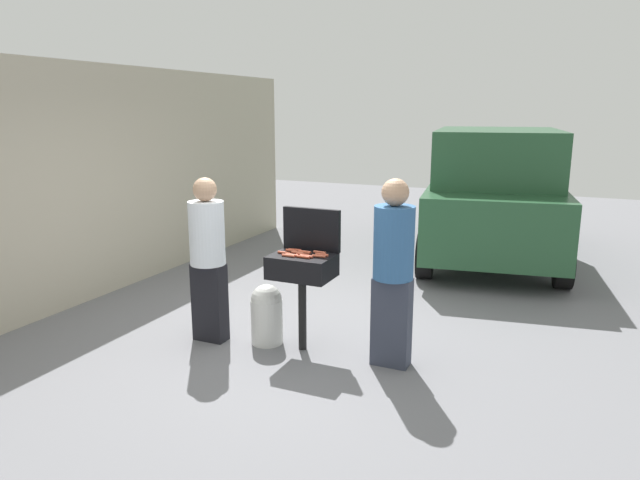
{
  "coord_description": "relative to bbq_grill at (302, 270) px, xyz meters",
  "views": [
    {
      "loc": [
        2.57,
        -4.94,
        2.33
      ],
      "look_at": [
        0.21,
        0.36,
        1.0
      ],
      "focal_mm": 32.35,
      "sensor_mm": 36.0,
      "label": 1
    }
  ],
  "objects": [
    {
      "name": "hot_dog_2",
      "position": [
        0.08,
        -0.07,
        0.16
      ],
      "size": [
        0.13,
        0.03,
        0.03
      ],
      "primitive_type": "cylinder",
      "rotation": [
        0.0,
        1.57,
        -0.04
      ],
      "color": "#B74C33",
      "rests_on": "bbq_grill"
    },
    {
      "name": "hot_dog_12",
      "position": [
        -0.01,
        0.09,
        0.16
      ],
      "size": [
        0.13,
        0.03,
        0.03
      ],
      "primitive_type": "cylinder",
      "rotation": [
        0.0,
        1.57,
        -0.04
      ],
      "color": "#C6593D",
      "rests_on": "bbq_grill"
    },
    {
      "name": "hot_dog_4",
      "position": [
        -0.07,
        -0.08,
        0.16
      ],
      "size": [
        0.13,
        0.04,
        0.03
      ],
      "primitive_type": "cylinder",
      "rotation": [
        0.0,
        1.57,
        -0.09
      ],
      "color": "#C6593D",
      "rests_on": "bbq_grill"
    },
    {
      "name": "hot_dog_3",
      "position": [
        -0.06,
        0.02,
        0.16
      ],
      "size": [
        0.13,
        0.03,
        0.03
      ],
      "primitive_type": "cylinder",
      "rotation": [
        0.0,
        1.57,
        -0.04
      ],
      "color": "#C6593D",
      "rests_on": "bbq_grill"
    },
    {
      "name": "hot_dog_7",
      "position": [
        -0.13,
        0.11,
        0.16
      ],
      "size": [
        0.13,
        0.04,
        0.03
      ],
      "primitive_type": "cylinder",
      "rotation": [
        0.0,
        1.57,
        0.1
      ],
      "color": "#AD4228",
      "rests_on": "bbq_grill"
    },
    {
      "name": "hot_dog_11",
      "position": [
        0.06,
        -0.1,
        0.16
      ],
      "size": [
        0.13,
        0.03,
        0.03
      ],
      "primitive_type": "cylinder",
      "rotation": [
        0.0,
        1.57,
        -0.02
      ],
      "color": "#AD4228",
      "rests_on": "bbq_grill"
    },
    {
      "name": "propane_tank",
      "position": [
        -0.39,
        -0.01,
        -0.49
      ],
      "size": [
        0.32,
        0.32,
        0.62
      ],
      "color": "silver",
      "rests_on": "ground"
    },
    {
      "name": "bbq_grill",
      "position": [
        0.0,
        0.0,
        0.0
      ],
      "size": [
        0.6,
        0.44,
        0.96
      ],
      "color": "black",
      "rests_on": "ground"
    },
    {
      "name": "hot_dog_5",
      "position": [
        0.13,
        0.12,
        0.16
      ],
      "size": [
        0.13,
        0.04,
        0.03
      ],
      "primitive_type": "cylinder",
      "rotation": [
        0.0,
        1.57,
        -0.08
      ],
      "color": "#C6593D",
      "rests_on": "bbq_grill"
    },
    {
      "name": "hot_dog_10",
      "position": [
        -0.09,
        -0.11,
        0.16
      ],
      "size": [
        0.13,
        0.03,
        0.03
      ],
      "primitive_type": "cylinder",
      "rotation": [
        0.0,
        1.57,
        0.0
      ],
      "color": "#C6593D",
      "rests_on": "bbq_grill"
    },
    {
      "name": "hot_dog_1",
      "position": [
        0.02,
        -0.03,
        0.16
      ],
      "size": [
        0.13,
        0.04,
        0.03
      ],
      "primitive_type": "cylinder",
      "rotation": [
        0.0,
        1.57,
        0.11
      ],
      "color": "#B74C33",
      "rests_on": "bbq_grill"
    },
    {
      "name": "grill_lid_open",
      "position": [
        0.0,
        0.22,
        0.36
      ],
      "size": [
        0.6,
        0.05,
        0.42
      ],
      "primitive_type": "cube",
      "color": "black",
      "rests_on": "bbq_grill"
    },
    {
      "name": "hot_dog_9",
      "position": [
        -0.0,
        0.05,
        0.16
      ],
      "size": [
        0.13,
        0.04,
        0.03
      ],
      "primitive_type": "cylinder",
      "rotation": [
        0.0,
        1.57,
        -0.08
      ],
      "color": "#AD4228",
      "rests_on": "bbq_grill"
    },
    {
      "name": "hot_dog_0",
      "position": [
        0.19,
        0.05,
        0.16
      ],
      "size": [
        0.13,
        0.03,
        0.03
      ],
      "primitive_type": "cylinder",
      "rotation": [
        0.0,
        1.57,
        -0.03
      ],
      "color": "#B74C33",
      "rests_on": "bbq_grill"
    },
    {
      "name": "hot_dog_8",
      "position": [
        0.18,
        -0.01,
        0.16
      ],
      "size": [
        0.13,
        0.04,
        0.03
      ],
      "primitive_type": "cylinder",
      "rotation": [
        0.0,
        1.57,
        0.12
      ],
      "color": "#C6593D",
      "rests_on": "bbq_grill"
    },
    {
      "name": "hot_dog_13",
      "position": [
        -0.14,
        0.07,
        0.16
      ],
      "size": [
        0.13,
        0.03,
        0.03
      ],
      "primitive_type": "cylinder",
      "rotation": [
        0.0,
        1.57,
        -0.06
      ],
      "color": "#B74C33",
      "rests_on": "bbq_grill"
    },
    {
      "name": "hot_dog_6",
      "position": [
        -0.18,
        -0.03,
        0.16
      ],
      "size": [
        0.13,
        0.03,
        0.03
      ],
      "primitive_type": "cylinder",
      "rotation": [
        0.0,
        1.57,
        -0.04
      ],
      "color": "#B74C33",
      "rests_on": "bbq_grill"
    },
    {
      "name": "house_wall_side",
      "position": [
        -3.17,
        1.14,
        0.62
      ],
      "size": [
        0.24,
        8.0,
        2.87
      ],
      "primitive_type": "cube",
      "color": "#B2A893",
      "rests_on": "ground"
    },
    {
      "name": "parked_minivan",
      "position": [
        1.17,
        4.52,
        0.21
      ],
      "size": [
        2.55,
        4.63,
        2.02
      ],
      "rotation": [
        0.0,
        0.0,
        3.29
      ],
      "color": "#234C2D",
      "rests_on": "ground"
    },
    {
      "name": "person_right",
      "position": [
        0.9,
        0.02,
        0.13
      ],
      "size": [
        0.36,
        0.36,
        1.74
      ],
      "rotation": [
        0.0,
        0.0,
        3.12
      ],
      "color": "#333847",
      "rests_on": "ground"
    },
    {
      "name": "ground_plane",
      "position": [
        -0.24,
        0.14,
        -0.81
      ],
      "size": [
        24.0,
        24.0,
        0.0
      ],
      "primitive_type": "plane",
      "color": "slate"
    },
    {
      "name": "person_left",
      "position": [
        -0.97,
        -0.17,
        0.1
      ],
      "size": [
        0.35,
        0.35,
        1.68
      ],
      "rotation": [
        0.0,
        0.0,
        -0.27
      ],
      "color": "black",
      "rests_on": "ground"
    }
  ]
}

